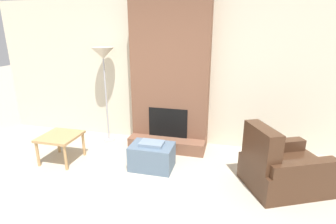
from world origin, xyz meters
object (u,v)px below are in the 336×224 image
(ottoman, at_px, (152,156))
(floor_lamp_left, at_px, (103,57))
(armchair, at_px, (280,170))
(side_table, at_px, (60,139))

(ottoman, height_order, floor_lamp_left, floor_lamp_left)
(ottoman, xyz_separation_m, floor_lamp_left, (-1.14, 0.84, 1.39))
(ottoman, bearing_deg, armchair, -2.42)
(side_table, relative_size, floor_lamp_left, 0.33)
(ottoman, height_order, armchair, armchair)
(side_table, bearing_deg, floor_lamp_left, 69.47)
(armchair, height_order, side_table, armchair)
(ottoman, height_order, side_table, side_table)
(ottoman, relative_size, side_table, 1.11)
(armchair, relative_size, floor_lamp_left, 0.71)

